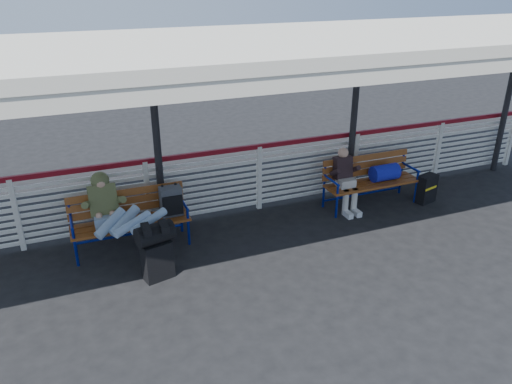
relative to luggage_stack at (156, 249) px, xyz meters
name	(u,v)px	position (x,y,z in m)	size (l,w,h in m)	color
ground	(306,259)	(2.19, -0.33, -0.47)	(60.00, 60.00, 0.00)	black
fence	(259,175)	(2.19, 1.57, 0.19)	(12.08, 0.08, 1.24)	silver
canopy	(287,46)	(2.19, 0.53, 2.57)	(12.60, 3.60, 3.16)	silver
luggage_stack	(156,249)	(0.00, 0.00, 0.00)	(0.57, 0.40, 0.86)	black
bench_left	(143,210)	(0.02, 1.03, 0.13)	(1.80, 0.56, 0.94)	brown
bench_right	(376,175)	(4.26, 0.96, 0.11)	(1.80, 0.56, 0.92)	brown
traveler_man	(122,217)	(-0.35, 0.69, 0.25)	(0.94, 1.63, 0.77)	#98ACCD
companion_person	(346,179)	(3.61, 0.94, 0.13)	(0.32, 0.66, 1.15)	beige
suitcase_side	(426,189)	(5.21, 0.65, -0.20)	(0.43, 0.33, 0.54)	black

